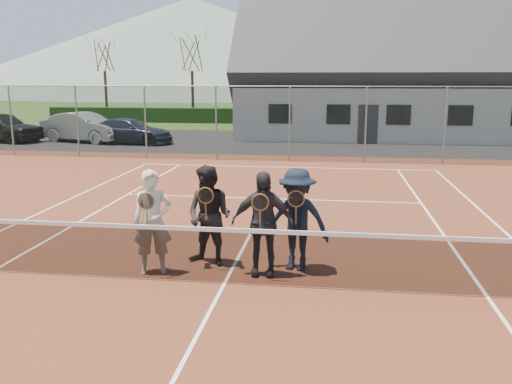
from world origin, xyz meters
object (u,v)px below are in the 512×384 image
car_b (84,127)px  clubhouse (375,66)px  player_b (209,216)px  player_d (297,220)px  car_a (0,127)px  tennis_net (224,253)px  player_a (153,222)px  car_c (130,131)px  player_c (262,223)px

car_b → clubhouse: 16.41m
player_b → player_d: (1.56, -0.05, -0.00)m
car_a → player_d: 24.28m
car_b → clubhouse: clubhouse is taller
tennis_net → player_b: 1.07m
tennis_net → player_b: bearing=116.4°
player_a → player_d: bearing=11.7°
tennis_net → clubhouse: size_ratio=0.75×
tennis_net → player_a: (-1.31, 0.35, 0.38)m
car_b → tennis_net: (11.23, -18.82, -0.24)m
car_a → tennis_net: size_ratio=0.40×
car_a → player_a: bearing=-129.6°
car_c → tennis_net: (8.57, -18.41, -0.10)m
tennis_net → player_c: player_c is taller
car_b → clubhouse: size_ratio=0.30×
car_c → clubhouse: (12.57, 5.58, 3.35)m
car_a → player_c: bearing=-125.9°
car_b → player_a: bearing=-135.7°
car_c → car_a: bearing=95.3°
tennis_net → clubhouse: clubhouse is taller
car_c → player_c: bearing=-148.1°
car_a → car_b: size_ratio=1.00×
player_c → car_b: bearing=122.8°
tennis_net → player_a: player_a is taller
car_b → player_b: bearing=-132.9°
tennis_net → player_a: bearing=165.2°
clubhouse → player_d: clubhouse is taller
tennis_net → player_d: (1.11, 0.85, 0.38)m
clubhouse → player_a: bearing=-102.7°
tennis_net → car_b: bearing=120.8°
car_c → player_c: (9.12, -17.90, 0.28)m
player_b → player_c: same height
car_b → player_b: 20.91m
clubhouse → player_a: 24.43m
car_a → player_d: bearing=-124.4°
car_a → car_c: (7.13, 0.05, -0.15)m
player_a → player_d: (2.42, 0.50, -0.00)m
car_a → player_b: 23.19m
car_b → player_a: (9.92, -18.47, 0.15)m
clubhouse → player_b: 23.72m
car_c → clubhouse: size_ratio=0.28×
clubhouse → player_a: (-5.31, -23.65, -3.07)m
player_a → car_a: bearing=128.6°
tennis_net → car_c: bearing=115.0°
car_a → player_d: player_d is taller
car_a → car_b: car_a is taller
player_b → player_c: 1.07m
car_c → clubhouse: 14.16m
car_a → car_c: car_a is taller
player_d → car_c: bearing=118.9°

